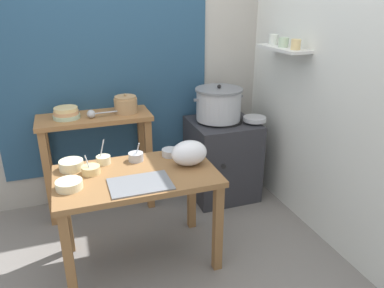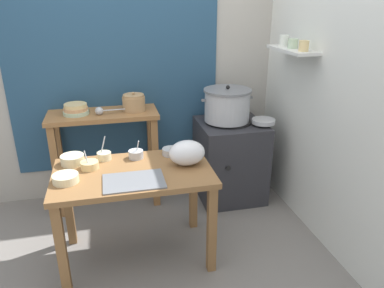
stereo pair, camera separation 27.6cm
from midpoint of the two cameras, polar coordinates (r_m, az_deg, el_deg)
name	(u,v)px [view 1 (the left image)]	position (r m, az deg, el deg)	size (l,w,h in m)	color
ground_plane	(154,253)	(3.00, -8.60, -16.45)	(9.00, 9.00, 0.00)	gray
wall_back	(129,61)	(3.50, -12.05, 12.45)	(4.40, 0.12, 2.60)	#B2ADA3
wall_right	(311,70)	(3.14, 15.51, 11.03)	(0.30, 3.20, 2.60)	silver
prep_table	(137,188)	(2.63, -11.50, -6.71)	(1.10, 0.66, 0.72)	olive
back_shelf_table	(97,140)	(3.38, -16.88, 0.62)	(0.96, 0.40, 0.90)	#9E6B3D
stove_block	(222,158)	(3.59, 2.44, -2.25)	(0.60, 0.61, 0.78)	#2D2D33
steamer_pot	(219,104)	(3.40, 1.84, 6.19)	(0.48, 0.44, 0.33)	#B7BABF
clay_pot	(126,105)	(3.30, -12.62, 5.96)	(0.20, 0.20, 0.17)	tan
bowl_stack_enamel	(66,113)	(3.30, -21.23, 4.45)	(0.22, 0.22, 0.10)	#B7D1AD
ladle	(92,114)	(3.24, -17.58, 4.44)	(0.27, 0.07, 0.07)	#B7BABF
serving_tray	(140,184)	(2.43, -11.30, -6.17)	(0.40, 0.28, 0.01)	slate
plastic_bag	(189,153)	(2.62, -3.46, -1.46)	(0.26, 0.19, 0.18)	white
wide_pan	(255,119)	(3.43, 7.44, 3.84)	(0.21, 0.21, 0.04)	#B7BABF
prep_bowl_0	(91,170)	(2.65, -18.34, -3.85)	(0.13, 0.13, 0.14)	#E5C684
prep_bowl_1	(103,159)	(2.77, -16.39, -2.37)	(0.10, 0.10, 0.18)	beige
prep_bowl_2	(69,184)	(2.50, -21.58, -5.91)	(0.17, 0.17, 0.05)	beige
prep_bowl_3	(71,165)	(2.75, -20.99, -3.08)	(0.17, 0.17, 0.07)	beige
prep_bowl_4	(170,152)	(2.81, -6.21, -1.32)	(0.13, 0.13, 0.05)	#B7BABF
prep_bowl_5	(136,156)	(2.76, -11.54, -1.95)	(0.11, 0.11, 0.15)	#B7BABF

